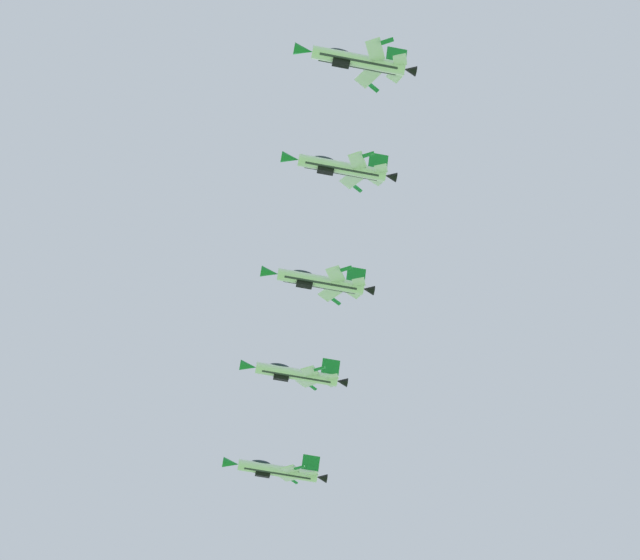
{
  "coord_description": "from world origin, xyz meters",
  "views": [
    {
      "loc": [
        2.73,
        0.95,
        1.73
      ],
      "look_at": [
        32.16,
        35.28,
        125.1
      ],
      "focal_mm": 52.86,
      "sensor_mm": 36.0,
      "label": 1
    }
  ],
  "objects_px": {
    "fighter_jet_lead": "(356,60)",
    "fighter_jet_left_wing": "(340,167)",
    "fighter_jet_right_outer": "(276,470)",
    "fighter_jet_left_outer": "(295,374)",
    "fighter_jet_right_wing": "(319,281)"
  },
  "relations": [
    {
      "from": "fighter_jet_lead",
      "to": "fighter_jet_left_wing",
      "type": "height_order",
      "value": "fighter_jet_left_wing"
    },
    {
      "from": "fighter_jet_right_outer",
      "to": "fighter_jet_left_outer",
      "type": "bearing_deg",
      "value": -179.72
    },
    {
      "from": "fighter_jet_lead",
      "to": "fighter_jet_left_outer",
      "type": "bearing_deg",
      "value": 0.02
    },
    {
      "from": "fighter_jet_lead",
      "to": "fighter_jet_right_wing",
      "type": "relative_size",
      "value": 1.0
    },
    {
      "from": "fighter_jet_left_wing",
      "to": "fighter_jet_right_outer",
      "type": "relative_size",
      "value": 1.0
    },
    {
      "from": "fighter_jet_right_wing",
      "to": "fighter_jet_right_outer",
      "type": "bearing_deg",
      "value": 1.36
    },
    {
      "from": "fighter_jet_lead",
      "to": "fighter_jet_right_outer",
      "type": "height_order",
      "value": "fighter_jet_right_outer"
    },
    {
      "from": "fighter_jet_right_wing",
      "to": "fighter_jet_right_outer",
      "type": "relative_size",
      "value": 1.0
    },
    {
      "from": "fighter_jet_right_outer",
      "to": "fighter_jet_right_wing",
      "type": "bearing_deg",
      "value": -178.64
    },
    {
      "from": "fighter_jet_left_outer",
      "to": "fighter_jet_lead",
      "type": "bearing_deg",
      "value": -179.98
    },
    {
      "from": "fighter_jet_left_wing",
      "to": "fighter_jet_right_wing",
      "type": "relative_size",
      "value": 1.0
    },
    {
      "from": "fighter_jet_lead",
      "to": "fighter_jet_left_wing",
      "type": "bearing_deg",
      "value": -2.92
    },
    {
      "from": "fighter_jet_right_outer",
      "to": "fighter_jet_left_wing",
      "type": "bearing_deg",
      "value": -178.98
    },
    {
      "from": "fighter_jet_lead",
      "to": "fighter_jet_left_outer",
      "type": "relative_size",
      "value": 1.0
    },
    {
      "from": "fighter_jet_left_wing",
      "to": "fighter_jet_right_outer",
      "type": "distance_m",
      "value": 47.14
    }
  ]
}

